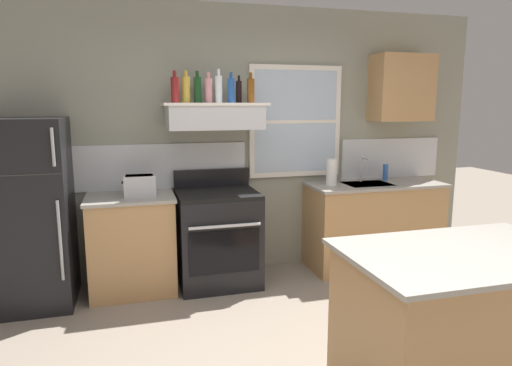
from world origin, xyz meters
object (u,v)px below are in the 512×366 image
(bottle_balsamic_dark, at_px, (239,91))
(dish_soap_bottle, at_px, (385,172))
(stove_range, at_px, (218,237))
(bottle_dark_green_wine, at_px, (198,89))
(bottle_clear_tall, at_px, (219,89))
(bottle_champagne_gold_foil, at_px, (186,89))
(kitchen_island, at_px, (461,324))
(bottle_red_label_wine, at_px, (175,89))
(paper_towel_roll, at_px, (332,172))
(toaster, at_px, (140,185))
(refrigerator, at_px, (27,214))
(bottle_rose_pink, at_px, (209,90))
(bottle_amber_wine, at_px, (251,90))
(bottle_blue_liqueur, at_px, (231,90))

(bottle_balsamic_dark, bearing_deg, dish_soap_bottle, 0.22)
(bottle_balsamic_dark, bearing_deg, stove_range, -152.33)
(bottle_dark_green_wine, distance_m, bottle_clear_tall, 0.20)
(bottle_champagne_gold_foil, xyz_separation_m, kitchen_island, (1.31, -2.20, -1.41))
(stove_range, relative_size, kitchen_island, 0.78)
(bottle_balsamic_dark, bearing_deg, bottle_red_label_wine, -171.69)
(bottle_balsamic_dark, height_order, paper_towel_roll, bottle_balsamic_dark)
(toaster, distance_m, bottle_champagne_gold_foil, 0.98)
(bottle_clear_tall, bearing_deg, bottle_red_label_wine, -174.61)
(refrigerator, xyz_separation_m, bottle_champagne_gold_foil, (1.39, 0.13, 1.06))
(stove_range, distance_m, bottle_rose_pink, 1.40)
(toaster, bearing_deg, bottle_champagne_gold_foil, 12.19)
(bottle_rose_pink, bearing_deg, bottle_red_label_wine, -170.40)
(dish_soap_bottle, relative_size, kitchen_island, 0.13)
(paper_towel_roll, bearing_deg, bottle_red_label_wine, 179.85)
(bottle_rose_pink, relative_size, bottle_balsamic_dark, 1.08)
(toaster, height_order, stove_range, toaster)
(bottle_dark_green_wine, bearing_deg, stove_range, -33.03)
(bottle_amber_wine, height_order, kitchen_island, bottle_amber_wine)
(bottle_blue_liqueur, distance_m, dish_soap_bottle, 1.93)
(bottle_clear_tall, distance_m, kitchen_island, 2.79)
(bottle_balsamic_dark, relative_size, kitchen_island, 0.18)
(bottle_champagne_gold_foil, distance_m, dish_soap_bottle, 2.31)
(dish_soap_bottle, bearing_deg, bottle_red_label_wine, -177.55)
(bottle_rose_pink, height_order, bottle_amber_wine, bottle_amber_wine)
(bottle_champagne_gold_foil, distance_m, bottle_rose_pink, 0.21)
(bottle_rose_pink, bearing_deg, kitchen_island, -63.22)
(paper_towel_roll, bearing_deg, bottle_clear_tall, 177.88)
(bottle_dark_green_wine, bearing_deg, bottle_amber_wine, -3.94)
(bottle_red_label_wine, bearing_deg, bottle_balsamic_dark, 8.31)
(refrigerator, relative_size, bottle_blue_liqueur, 5.81)
(refrigerator, bearing_deg, bottle_amber_wine, 2.48)
(bottle_blue_liqueur, bearing_deg, bottle_clear_tall, 166.41)
(stove_range, bearing_deg, bottle_dark_green_wine, 146.97)
(stove_range, distance_m, dish_soap_bottle, 1.96)
(kitchen_island, bearing_deg, paper_towel_roll, 86.22)
(dish_soap_bottle, height_order, kitchen_island, dish_soap_bottle)
(refrigerator, relative_size, dish_soap_bottle, 9.01)
(toaster, distance_m, bottle_clear_tall, 1.15)
(bottle_blue_liqueur, bearing_deg, bottle_dark_green_wine, 171.63)
(stove_range, relative_size, bottle_champagne_gold_foil, 3.74)
(bottle_balsamic_dark, xyz_separation_m, dish_soap_bottle, (1.63, 0.01, -0.85))
(bottle_amber_wine, height_order, paper_towel_roll, bottle_amber_wine)
(bottle_red_label_wine, bearing_deg, bottle_rose_pink, 9.60)
(toaster, xyz_separation_m, bottle_red_label_wine, (0.35, 0.04, 0.86))
(bottle_clear_tall, bearing_deg, dish_soap_bottle, 1.79)
(bottle_champagne_gold_foil, distance_m, bottle_dark_green_wine, 0.11)
(bottle_dark_green_wine, height_order, kitchen_island, bottle_dark_green_wine)
(bottle_amber_wine, bearing_deg, bottle_champagne_gold_foil, 176.15)
(refrigerator, relative_size, toaster, 5.46)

